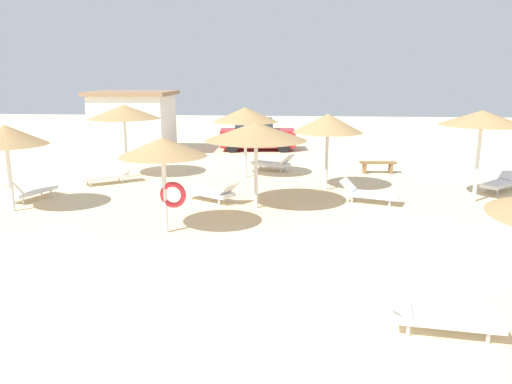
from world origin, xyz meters
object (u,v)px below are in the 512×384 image
at_px(parasol_3, 5,135).
at_px(lounger_3, 29,191).
at_px(lounger_5, 438,314).
at_px(parked_car, 257,135).
at_px(parasol_0, 328,123).
at_px(bench_0, 378,165).
at_px(beach_cabana, 134,122).
at_px(parasol_1, 245,115).
at_px(lounger_0, 368,193).
at_px(parasol_4, 124,112).
at_px(lounger_6, 501,182).
at_px(lounger_4, 108,176).
at_px(parasol_6, 482,118).
at_px(lounger_1, 273,163).
at_px(parasol_2, 256,132).
at_px(lounger_2, 213,192).
at_px(parasol_7, 163,148).

height_order(parasol_3, lounger_3, parasol_3).
bearing_deg(lounger_5, parked_car, 103.01).
relative_size(parasol_0, bench_0, 1.79).
bearing_deg(beach_cabana, parasol_1, -42.74).
xyz_separation_m(lounger_0, parked_car, (-4.52, 11.12, 0.50)).
height_order(parasol_4, parked_car, parasol_4).
xyz_separation_m(lounger_0, lounger_6, (4.97, 2.10, -0.00)).
height_order(lounger_5, lounger_6, lounger_6).
bearing_deg(lounger_5, lounger_0, 89.99).
height_order(parasol_1, lounger_4, parasol_1).
bearing_deg(lounger_4, bench_0, 15.44).
xyz_separation_m(parasol_6, lounger_1, (-6.85, 4.82, -2.40)).
distance_m(lounger_4, parked_car, 10.25).
bearing_deg(lounger_6, parasol_1, 169.63).
bearing_deg(lounger_3, lounger_6, 9.35).
height_order(parasol_0, lounger_4, parasol_0).
height_order(lounger_3, beach_cabana, beach_cabana).
distance_m(lounger_4, lounger_5, 14.21).
xyz_separation_m(parasol_2, parasol_4, (-5.58, 4.38, 0.23)).
bearing_deg(parasol_1, lounger_3, -147.19).
relative_size(parasol_3, beach_cabana, 0.63).
height_order(parasol_0, lounger_6, parasol_0).
bearing_deg(lounger_2, parasol_1, 80.64).
bearing_deg(lounger_6, lounger_3, -170.65).
bearing_deg(lounger_3, parked_car, 60.37).
bearing_deg(parasol_0, parasol_1, 146.90).
relative_size(parasol_2, bench_0, 2.04).
bearing_deg(lounger_4, lounger_0, -12.82).
distance_m(lounger_5, bench_0, 13.55).
xyz_separation_m(parasol_1, lounger_3, (-6.78, -4.37, -2.18)).
height_order(lounger_0, lounger_2, lounger_2).
height_order(lounger_1, lounger_2, same).
distance_m(parasol_3, lounger_5, 12.91).
distance_m(parasol_2, parasol_6, 7.23).
relative_size(parasol_2, lounger_1, 1.57).
bearing_deg(parasol_7, parked_car, 85.27).
xyz_separation_m(parasol_6, bench_0, (-2.44, 4.59, -2.37)).
bearing_deg(lounger_5, parasol_3, 149.10).
distance_m(parasol_6, lounger_0, 4.28).
relative_size(lounger_0, lounger_2, 1.03).
xyz_separation_m(parasol_0, parasol_1, (-3.12, 2.03, 0.11)).
distance_m(parasol_4, parasol_6, 13.01).
distance_m(parasol_4, parasol_7, 7.84).
xyz_separation_m(parasol_0, lounger_1, (-2.08, 3.52, -2.07)).
relative_size(parasol_6, lounger_6, 1.66).
bearing_deg(lounger_2, parasol_3, -164.51).
relative_size(lounger_0, lounger_3, 1.01).
height_order(parasol_1, parasol_6, parasol_6).
relative_size(parasol_0, parasol_6, 0.92).
height_order(parasol_3, parasol_6, parasol_6).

